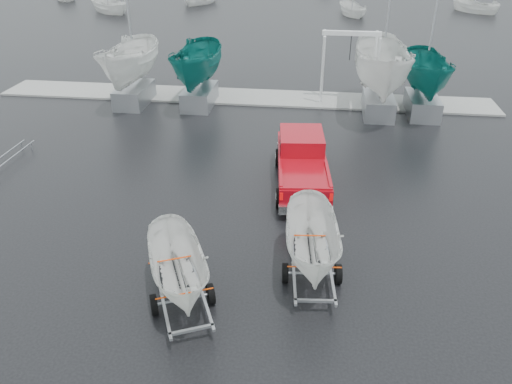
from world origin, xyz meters
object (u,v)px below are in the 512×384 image
(trailer_parked, at_px, (176,231))
(pickup_truck, at_px, (302,160))
(boat_hoist, at_px, (350,57))
(trailer_hitched, at_px, (316,204))

(trailer_parked, bearing_deg, pickup_truck, 45.06)
(trailer_parked, xyz_separation_m, boat_hoist, (5.16, 18.61, 0.21))
(pickup_truck, height_order, boat_hoist, boat_hoist)
(pickup_truck, height_order, trailer_hitched, trailer_hitched)
(boat_hoist, bearing_deg, trailer_parked, -105.51)
(trailer_hitched, distance_m, boat_hoist, 17.02)
(pickup_truck, distance_m, trailer_hitched, 6.55)
(pickup_truck, relative_size, boat_hoist, 1.43)
(trailer_hitched, bearing_deg, pickup_truck, 90.00)
(trailer_hitched, xyz_separation_m, boat_hoist, (1.53, 16.95, 0.07))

